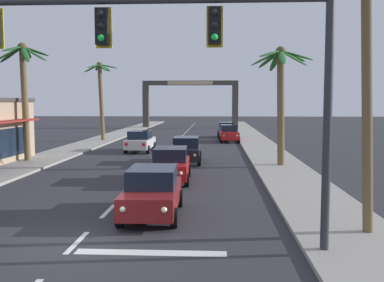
{
  "coord_description": "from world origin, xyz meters",
  "views": [
    {
      "loc": [
        3.9,
        -11.95,
        3.96
      ],
      "look_at": [
        2.83,
        8.0,
        2.2
      ],
      "focal_mm": 41.78,
      "sensor_mm": 36.0,
      "label": 1
    }
  ],
  "objects_px": {
    "sedan_parked_mid_kerb": "(229,133)",
    "palm_left_third": "(101,89)",
    "sedan_parked_nearest_kerb": "(226,130)",
    "palm_right_second": "(281,85)",
    "palm_right_nearest": "(367,21)",
    "town_gateway_arch": "(190,98)",
    "palm_left_second": "(24,82)",
    "sedan_third_in_queue": "(170,164)",
    "traffic_signal_mast": "(172,50)",
    "sedan_fifth_in_queue": "(186,150)",
    "sedan_oncoming_far": "(140,141)",
    "sedan_lead_at_stop_bar": "(152,192)"
  },
  "relations": [
    {
      "from": "palm_left_second",
      "to": "palm_right_nearest",
      "type": "bearing_deg",
      "value": -42.55
    },
    {
      "from": "palm_left_third",
      "to": "palm_right_nearest",
      "type": "relative_size",
      "value": 0.93
    },
    {
      "from": "palm_right_nearest",
      "to": "palm_right_second",
      "type": "xyz_separation_m",
      "value": [
        -0.39,
        14.04,
        -1.28
      ]
    },
    {
      "from": "sedan_oncoming_far",
      "to": "palm_left_second",
      "type": "bearing_deg",
      "value": -133.95
    },
    {
      "from": "town_gateway_arch",
      "to": "palm_right_second",
      "type": "bearing_deg",
      "value": -79.23
    },
    {
      "from": "sedan_parked_mid_kerb",
      "to": "palm_left_third",
      "type": "bearing_deg",
      "value": -179.39
    },
    {
      "from": "traffic_signal_mast",
      "to": "sedan_oncoming_far",
      "type": "bearing_deg",
      "value": 101.65
    },
    {
      "from": "sedan_parked_mid_kerb",
      "to": "sedan_lead_at_stop_bar",
      "type": "bearing_deg",
      "value": -96.81
    },
    {
      "from": "palm_right_nearest",
      "to": "sedan_parked_mid_kerb",
      "type": "bearing_deg",
      "value": 95.4
    },
    {
      "from": "sedan_parked_nearest_kerb",
      "to": "palm_left_second",
      "type": "xyz_separation_m",
      "value": [
        -13.6,
        -21.4,
        4.39
      ]
    },
    {
      "from": "palm_right_nearest",
      "to": "town_gateway_arch",
      "type": "xyz_separation_m",
      "value": [
        -8.16,
        54.91,
        -1.65
      ]
    },
    {
      "from": "palm_left_third",
      "to": "sedan_parked_mid_kerb",
      "type": "bearing_deg",
      "value": 0.61
    },
    {
      "from": "palm_right_nearest",
      "to": "palm_left_third",
      "type": "bearing_deg",
      "value": 116.83
    },
    {
      "from": "sedan_third_in_queue",
      "to": "palm_right_nearest",
      "type": "relative_size",
      "value": 0.53
    },
    {
      "from": "sedan_fifth_in_queue",
      "to": "palm_right_second",
      "type": "height_order",
      "value": "palm_right_second"
    },
    {
      "from": "sedan_fifth_in_queue",
      "to": "sedan_oncoming_far",
      "type": "xyz_separation_m",
      "value": [
        -4.08,
        6.34,
        0.0
      ]
    },
    {
      "from": "traffic_signal_mast",
      "to": "sedan_fifth_in_queue",
      "type": "distance_m",
      "value": 17.86
    },
    {
      "from": "palm_right_second",
      "to": "traffic_signal_mast",
      "type": "bearing_deg",
      "value": -107.69
    },
    {
      "from": "town_gateway_arch",
      "to": "palm_right_nearest",
      "type": "bearing_deg",
      "value": -81.55
    },
    {
      "from": "palm_left_second",
      "to": "town_gateway_arch",
      "type": "bearing_deg",
      "value": 77.86
    },
    {
      "from": "palm_left_third",
      "to": "palm_right_nearest",
      "type": "bearing_deg",
      "value": -63.17
    },
    {
      "from": "town_gateway_arch",
      "to": "sedan_lead_at_stop_bar",
      "type": "bearing_deg",
      "value": -88.15
    },
    {
      "from": "palm_right_second",
      "to": "town_gateway_arch",
      "type": "distance_m",
      "value": 41.6
    },
    {
      "from": "sedan_lead_at_stop_bar",
      "to": "sedan_fifth_in_queue",
      "type": "height_order",
      "value": "same"
    },
    {
      "from": "sedan_oncoming_far",
      "to": "palm_left_third",
      "type": "bearing_deg",
      "value": 120.9
    },
    {
      "from": "sedan_parked_nearest_kerb",
      "to": "sedan_parked_mid_kerb",
      "type": "relative_size",
      "value": 0.99
    },
    {
      "from": "sedan_lead_at_stop_bar",
      "to": "palm_left_third",
      "type": "relative_size",
      "value": 0.57
    },
    {
      "from": "traffic_signal_mast",
      "to": "sedan_parked_nearest_kerb",
      "type": "relative_size",
      "value": 2.59
    },
    {
      "from": "sedan_parked_nearest_kerb",
      "to": "palm_left_third",
      "type": "relative_size",
      "value": 0.56
    },
    {
      "from": "sedan_lead_at_stop_bar",
      "to": "sedan_third_in_queue",
      "type": "xyz_separation_m",
      "value": [
        -0.06,
        6.8,
        0.0
      ]
    },
    {
      "from": "palm_right_second",
      "to": "sedan_parked_nearest_kerb",
      "type": "bearing_deg",
      "value": 96.78
    },
    {
      "from": "sedan_parked_mid_kerb",
      "to": "palm_left_third",
      "type": "xyz_separation_m",
      "value": [
        -12.81,
        -0.14,
        4.41
      ]
    },
    {
      "from": "sedan_third_in_queue",
      "to": "traffic_signal_mast",
      "type": "bearing_deg",
      "value": -83.88
    },
    {
      "from": "palm_right_nearest",
      "to": "town_gateway_arch",
      "type": "height_order",
      "value": "palm_right_nearest"
    },
    {
      "from": "palm_left_third",
      "to": "traffic_signal_mast",
      "type": "bearing_deg",
      "value": -72.46
    },
    {
      "from": "palm_right_nearest",
      "to": "palm_left_second",
      "type": "bearing_deg",
      "value": 137.45
    },
    {
      "from": "sedan_parked_mid_kerb",
      "to": "palm_right_nearest",
      "type": "bearing_deg",
      "value": -84.6
    },
    {
      "from": "palm_left_third",
      "to": "sedan_fifth_in_queue",
      "type": "bearing_deg",
      "value": -58.32
    },
    {
      "from": "sedan_third_in_queue",
      "to": "palm_right_second",
      "type": "relative_size",
      "value": 0.62
    },
    {
      "from": "sedan_parked_mid_kerb",
      "to": "town_gateway_arch",
      "type": "height_order",
      "value": "town_gateway_arch"
    },
    {
      "from": "town_gateway_arch",
      "to": "palm_left_second",
      "type": "bearing_deg",
      "value": -102.14
    },
    {
      "from": "traffic_signal_mast",
      "to": "sedan_fifth_in_queue",
      "type": "bearing_deg",
      "value": 92.61
    },
    {
      "from": "sedan_parked_nearest_kerb",
      "to": "palm_right_second",
      "type": "height_order",
      "value": "palm_right_second"
    },
    {
      "from": "sedan_parked_mid_kerb",
      "to": "palm_right_second",
      "type": "xyz_separation_m",
      "value": [
        2.57,
        -17.25,
        4.1
      ]
    },
    {
      "from": "sedan_oncoming_far",
      "to": "palm_right_second",
      "type": "relative_size",
      "value": 0.62
    },
    {
      "from": "traffic_signal_mast",
      "to": "sedan_fifth_in_queue",
      "type": "height_order",
      "value": "traffic_signal_mast"
    },
    {
      "from": "town_gateway_arch",
      "to": "traffic_signal_mast",
      "type": "bearing_deg",
      "value": -87.2
    },
    {
      "from": "sedan_lead_at_stop_bar",
      "to": "sedan_oncoming_far",
      "type": "bearing_deg",
      "value": 100.82
    },
    {
      "from": "palm_right_second",
      "to": "sedan_oncoming_far",
      "type": "bearing_deg",
      "value": 141.25
    },
    {
      "from": "sedan_parked_mid_kerb",
      "to": "palm_left_third",
      "type": "relative_size",
      "value": 0.57
    }
  ]
}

